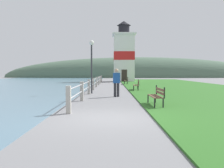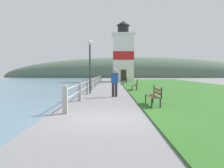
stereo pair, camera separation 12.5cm
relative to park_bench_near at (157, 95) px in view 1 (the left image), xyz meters
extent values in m
plane|color=slate|center=(-2.28, -3.10, -0.54)|extent=(160.00, 160.00, 0.00)
cube|color=#2D6623|center=(5.31, 14.85, -0.51)|extent=(12.00, 53.84, 0.06)
cube|color=#A8A399|center=(-3.78, -2.10, 0.00)|extent=(0.18, 0.18, 1.08)
cube|color=#A8A399|center=(-3.78, 2.12, 0.00)|extent=(0.18, 0.18, 1.08)
cube|color=#A8A399|center=(-3.78, 6.33, 0.00)|extent=(0.18, 0.18, 1.08)
cube|color=#A8A399|center=(-3.78, 10.55, 0.00)|extent=(0.18, 0.18, 1.08)
cube|color=#A8A399|center=(-3.78, 14.76, 0.00)|extent=(0.18, 0.18, 1.08)
cube|color=#A8A399|center=(-3.78, 18.98, 0.00)|extent=(0.18, 0.18, 1.08)
cube|color=#A8A399|center=(-3.78, 23.20, 0.00)|extent=(0.18, 0.18, 1.08)
cube|color=#A8A399|center=(-3.78, 27.41, 0.00)|extent=(0.18, 0.18, 1.08)
cylinder|color=#B2B2B7|center=(-3.78, 12.66, 0.38)|extent=(0.06, 29.51, 0.06)
cylinder|color=#B2B2B7|center=(-3.78, 12.66, 0.00)|extent=(0.06, 29.51, 0.06)
cube|color=brown|center=(-0.24, 0.00, -0.07)|extent=(0.15, 1.81, 0.04)
cube|color=brown|center=(-0.09, 0.00, -0.07)|extent=(0.15, 1.81, 0.04)
cube|color=brown|center=(0.06, 0.00, -0.07)|extent=(0.15, 1.81, 0.04)
cube|color=brown|center=(0.14, 0.00, 0.25)|extent=(0.09, 1.81, 0.11)
cube|color=brown|center=(0.14, 0.00, 0.09)|extent=(0.09, 1.81, 0.11)
cube|color=black|center=(-0.26, -0.88, -0.31)|extent=(0.05, 0.05, 0.45)
cube|color=black|center=(-0.29, 0.87, -0.31)|extent=(0.05, 0.05, 0.45)
cube|color=black|center=(0.11, -0.88, -0.31)|extent=(0.05, 0.05, 0.45)
cube|color=black|center=(0.08, 0.88, -0.31)|extent=(0.05, 0.05, 0.45)
cube|color=black|center=(0.16, -0.87, 0.16)|extent=(0.05, 0.05, 0.49)
cube|color=black|center=(0.13, 0.88, 0.16)|extent=(0.05, 0.05, 0.49)
cube|color=brown|center=(-0.19, 9.90, -0.07)|extent=(0.25, 1.86, 0.04)
cube|color=brown|center=(-0.05, 9.89, -0.07)|extent=(0.25, 1.86, 0.04)
cube|color=brown|center=(0.10, 9.88, -0.07)|extent=(0.25, 1.86, 0.04)
cube|color=brown|center=(0.19, 9.87, 0.25)|extent=(0.19, 1.85, 0.11)
cube|color=brown|center=(0.19, 9.87, 0.09)|extent=(0.19, 1.85, 0.11)
cube|color=black|center=(-0.30, 9.00, -0.31)|extent=(0.05, 0.05, 0.45)
cube|color=black|center=(-0.17, 10.80, -0.31)|extent=(0.05, 0.05, 0.45)
cube|color=black|center=(0.07, 8.97, -0.31)|extent=(0.05, 0.05, 0.45)
cube|color=black|center=(0.20, 10.77, -0.31)|extent=(0.05, 0.05, 0.45)
cube|color=black|center=(0.12, 8.97, 0.16)|extent=(0.05, 0.05, 0.49)
cube|color=black|center=(0.25, 10.77, 0.16)|extent=(0.05, 0.05, 0.49)
cube|color=brown|center=(-0.46, 20.64, -0.07)|extent=(0.26, 1.62, 0.04)
cube|color=brown|center=(-0.31, 20.63, -0.07)|extent=(0.26, 1.62, 0.04)
cube|color=brown|center=(-0.17, 20.62, -0.07)|extent=(0.26, 1.62, 0.04)
cube|color=brown|center=(-0.08, 20.61, 0.25)|extent=(0.20, 1.62, 0.11)
cube|color=brown|center=(-0.08, 20.61, 0.09)|extent=(0.20, 1.62, 0.11)
cube|color=black|center=(-0.57, 19.87, -0.31)|extent=(0.05, 0.05, 0.45)
cube|color=black|center=(-0.43, 21.43, -0.31)|extent=(0.05, 0.05, 0.45)
cube|color=black|center=(-0.20, 19.83, -0.31)|extent=(0.05, 0.05, 0.45)
cube|color=black|center=(-0.06, 21.39, -0.31)|extent=(0.05, 0.05, 0.45)
cube|color=black|center=(-0.15, 19.83, 0.16)|extent=(0.05, 0.05, 0.49)
cube|color=black|center=(-0.01, 21.39, 0.16)|extent=(0.05, 0.05, 0.49)
cube|color=white|center=(-0.09, 30.96, 3.37)|extent=(3.41, 3.41, 7.82)
cube|color=red|center=(-0.09, 30.96, 3.76)|extent=(3.45, 3.45, 1.41)
cube|color=white|center=(-0.09, 30.96, 7.41)|extent=(3.92, 3.92, 0.25)
cylinder|color=black|center=(-0.09, 30.96, 8.23)|extent=(1.88, 1.88, 1.40)
cone|color=black|center=(-0.09, 30.96, 9.31)|extent=(2.34, 2.34, 0.77)
cube|color=#332823|center=(-0.09, 29.24, 0.46)|extent=(0.90, 0.06, 2.00)
cylinder|color=#28282D|center=(-1.91, 4.46, -0.10)|extent=(0.17, 0.17, 0.88)
cylinder|color=#28282D|center=(-1.71, 4.47, -0.10)|extent=(0.17, 0.17, 0.88)
cube|color=#1E4C99|center=(-1.81, 4.47, 0.68)|extent=(0.46, 0.28, 0.66)
sphere|color=tan|center=(-1.81, 4.47, 1.15)|extent=(0.24, 0.24, 0.24)
cylinder|color=#333338|center=(-3.63, 6.98, 1.26)|extent=(0.12, 0.12, 3.60)
sphere|color=white|center=(-3.63, 6.98, 3.24)|extent=(0.36, 0.36, 0.36)
ellipsoid|color=#4C6651|center=(5.72, 62.79, -0.54)|extent=(80.00, 16.00, 12.00)
camera|label=1|loc=(-2.11, -11.61, 1.06)|focal=40.00mm
camera|label=2|loc=(-1.98, -11.61, 1.06)|focal=40.00mm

